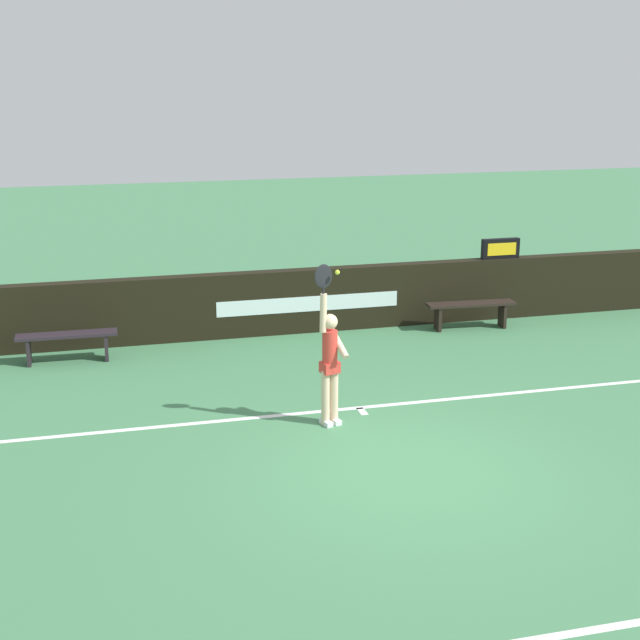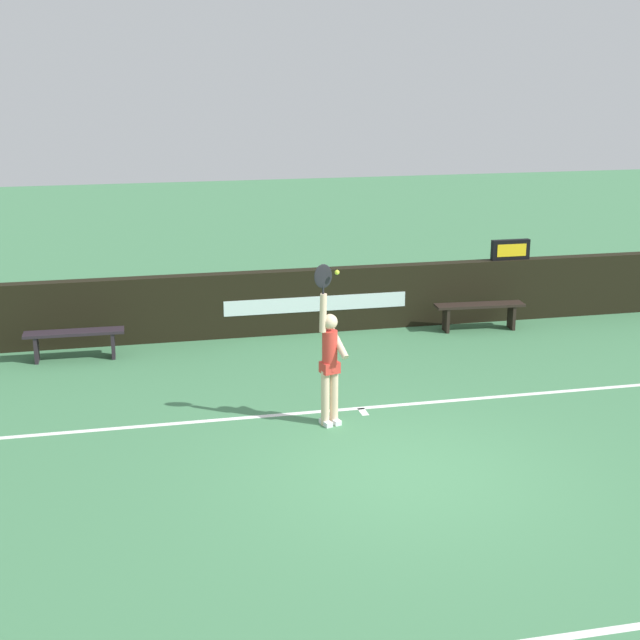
# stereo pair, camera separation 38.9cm
# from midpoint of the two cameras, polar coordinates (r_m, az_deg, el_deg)

# --- Properties ---
(ground_plane) EXTENTS (60.00, 60.00, 0.00)m
(ground_plane) POSITION_cam_midpoint_polar(r_m,az_deg,el_deg) (11.88, 6.41, -9.36)
(ground_plane) COLOR #448052
(court_lines) EXTENTS (11.94, 6.02, 0.00)m
(court_lines) POSITION_cam_midpoint_polar(r_m,az_deg,el_deg) (11.33, 7.49, -10.70)
(court_lines) COLOR white
(court_lines) RESTS_ON ground
(back_wall) EXTENTS (17.56, 0.29, 1.23)m
(back_wall) POSITION_cam_midpoint_polar(r_m,az_deg,el_deg) (17.54, -0.37, 1.19)
(back_wall) COLOR black
(back_wall) RESTS_ON ground
(speed_display) EXTENTS (0.78, 0.14, 0.40)m
(speed_display) POSITION_cam_midpoint_polar(r_m,az_deg,el_deg) (18.68, 12.32, 4.29)
(speed_display) COLOR black
(speed_display) RESTS_ON back_wall
(tennis_player) EXTENTS (0.49, 0.46, 2.37)m
(tennis_player) POSITION_cam_midpoint_polar(r_m,az_deg,el_deg) (12.95, 1.46, -2.46)
(tennis_player) COLOR beige
(tennis_player) RESTS_ON ground
(tennis_ball) EXTENTS (0.07, 0.07, 0.07)m
(tennis_ball) POSITION_cam_midpoint_polar(r_m,az_deg,el_deg) (12.54, 1.95, 2.97)
(tennis_ball) COLOR #D1E336
(courtside_bench_near) EXTENTS (1.75, 0.48, 0.52)m
(courtside_bench_near) POSITION_cam_midpoint_polar(r_m,az_deg,el_deg) (18.02, 10.47, 0.62)
(courtside_bench_near) COLOR black
(courtside_bench_near) RESTS_ON ground
(courtside_bench_far) EXTENTS (1.71, 0.40, 0.52)m
(courtside_bench_far) POSITION_cam_midpoint_polar(r_m,az_deg,el_deg) (16.46, -14.35, -1.08)
(courtside_bench_far) COLOR #281F27
(courtside_bench_far) RESTS_ON ground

